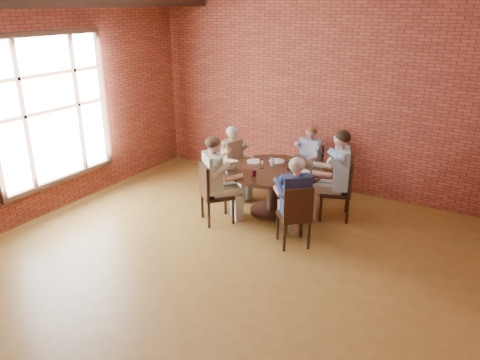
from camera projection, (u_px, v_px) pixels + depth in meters
The scene contains 26 objects.
floor at pixel (210, 270), 5.99m from camera, with size 7.00×7.00×0.00m, color olive.
wall_back at pixel (319, 94), 8.20m from camera, with size 7.00×7.00×0.00m, color brown.
wall_left at pixel (26, 111), 6.93m from camera, with size 7.00×7.00×0.00m, color brown.
window at pixel (52, 110), 7.23m from camera, with size 0.10×2.16×2.36m.
dining_table at pixel (274, 182), 7.46m from camera, with size 1.51×1.51×0.75m.
chair_a at pixel (342, 186), 7.28m from camera, with size 0.60×0.60×0.98m.
diner_a at pixel (336, 175), 7.23m from camera, with size 0.58×0.71×1.42m, color #4686B7, non-canonical shape.
chair_b at pixel (310, 167), 8.28m from camera, with size 0.42×0.42×0.88m.
diner_b at pixel (309, 161), 8.18m from camera, with size 0.46×0.57×1.22m, color #919CB9, non-canonical shape.
chair_c at pixel (231, 169), 8.17m from camera, with size 0.48×0.48×0.89m.
diner_c at pixel (234, 162), 8.07m from camera, with size 0.48×0.59×1.25m, color brown, non-canonical shape.
chair_d at pixel (211, 191), 7.14m from camera, with size 0.63×0.63×0.96m.
diner_d at pixel (217, 180), 7.11m from camera, with size 0.55×0.68×1.37m, color beige, non-canonical shape.
chair_e at pixel (296, 214), 6.40m from camera, with size 0.58×0.58×0.92m.
diner_e at pixel (294, 202), 6.42m from camera, with size 0.51×0.63×1.30m, color #1B274D, non-canonical shape.
plate_a at pixel (302, 172), 7.23m from camera, with size 0.26×0.26×0.01m, color white.
plate_b at pixel (277, 161), 7.72m from camera, with size 0.26×0.26×0.01m, color white.
plate_c at pixel (255, 161), 7.71m from camera, with size 0.26×0.26×0.01m, color white.
plate_d at pixel (282, 180), 6.91m from camera, with size 0.26×0.26×0.01m, color white.
glass_a at pixel (289, 166), 7.30m from camera, with size 0.07×0.07×0.14m, color white.
glass_b at pixel (290, 163), 7.44m from camera, with size 0.07×0.07×0.14m, color white.
glass_c at pixel (272, 159), 7.64m from camera, with size 0.07×0.07×0.14m, color white.
glass_d at pixel (272, 162), 7.49m from camera, with size 0.07×0.07×0.14m, color white.
glass_e at pixel (261, 164), 7.38m from camera, with size 0.07×0.07×0.14m, color white.
glass_f at pixel (254, 172), 7.06m from camera, with size 0.07×0.07×0.14m, color white.
smartphone at pixel (285, 179), 6.97m from camera, with size 0.06×0.13×0.01m, color black.
Camera 1 is at (2.97, -4.27, 3.23)m, focal length 35.00 mm.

